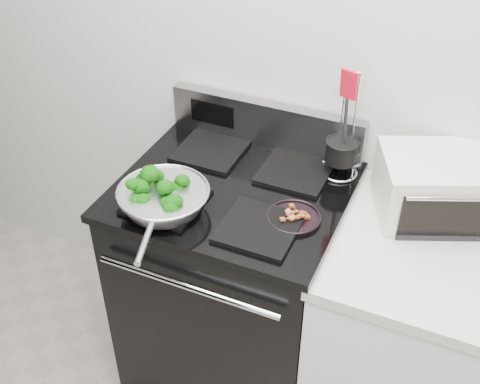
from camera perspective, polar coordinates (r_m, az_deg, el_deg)
The scene contains 8 objects.
back_wall at distance 2.09m, azimuth 10.89°, elevation 12.39°, with size 4.00×0.02×2.70m, color silver.
gas_range at distance 2.41m, azimuth -0.57°, elevation -8.35°, with size 0.79×0.69×1.13m.
counter at distance 2.32m, azimuth 15.45°, elevation -13.48°, with size 0.62×0.68×0.92m.
skillet at distance 1.99m, azimuth -7.29°, elevation -0.56°, with size 0.31×0.48×0.07m.
broccoli_pile at distance 1.98m, azimuth -7.31°, elevation -0.10°, with size 0.24×0.24×0.08m, color black, non-canonical shape.
bacon_plate at distance 1.96m, azimuth 5.12°, elevation -2.17°, with size 0.18×0.18×0.04m.
utensil_holder at distance 2.16m, azimuth 9.54°, elevation 3.32°, with size 0.13×0.13×0.41m.
toaster_oven at distance 2.08m, azimuth 18.20°, elevation 0.44°, with size 0.45×0.41×0.22m.
Camera 1 is at (0.40, -0.12, 2.21)m, focal length 45.00 mm.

